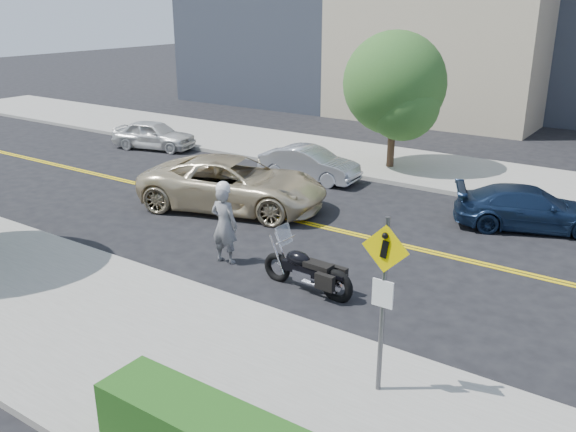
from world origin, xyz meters
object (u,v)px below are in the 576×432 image
(parked_car_blue, at_px, (529,208))
(motorcyclist, at_px, (224,223))
(motorcycle, at_px, (307,261))
(suv, at_px, (234,184))
(parked_car_silver, at_px, (309,164))
(parked_car_white, at_px, (154,135))
(pedestrian_sign, at_px, (383,290))

(parked_car_blue, bearing_deg, motorcyclist, 117.33)
(motorcycle, height_order, suv, suv)
(motorcyclist, distance_m, parked_car_blue, 8.77)
(motorcyclist, relative_size, suv, 0.36)
(parked_car_silver, bearing_deg, suv, 172.92)
(motorcyclist, height_order, parked_car_white, motorcyclist)
(parked_car_blue, bearing_deg, parked_car_white, 63.62)
(pedestrian_sign, distance_m, suv, 10.23)
(motorcycle, bearing_deg, suv, 147.59)
(motorcyclist, bearing_deg, parked_car_blue, -135.81)
(pedestrian_sign, bearing_deg, suv, 142.56)
(motorcycle, xyz_separation_m, parked_car_silver, (-4.75, 7.53, -0.10))
(suv, height_order, parked_car_blue, suv)
(parked_car_silver, bearing_deg, motorcycle, -151.58)
(pedestrian_sign, relative_size, parked_car_blue, 0.72)
(parked_car_blue, bearing_deg, motorcycle, 133.07)
(motorcyclist, xyz_separation_m, suv, (-2.46, 3.36, -0.24))
(parked_car_silver, xyz_separation_m, parked_car_blue, (7.82, -0.63, -0.00))
(parked_car_white, bearing_deg, motorcyclist, -140.64)
(pedestrian_sign, height_order, parked_car_silver, pedestrian_sign)
(parked_car_silver, relative_size, parked_car_blue, 0.89)
(motorcycle, relative_size, parked_car_silver, 0.63)
(parked_car_blue, bearing_deg, pedestrian_sign, 157.15)
(suv, height_order, parked_car_silver, suv)
(motorcyclist, xyz_separation_m, parked_car_blue, (5.59, 6.74, -0.44))
(parked_car_silver, bearing_deg, parked_car_white, 83.93)
(suv, relative_size, parked_car_white, 1.58)
(parked_car_silver, height_order, parked_car_blue, parked_car_silver)
(parked_car_white, height_order, parked_car_blue, parked_car_white)
(motorcyclist, bearing_deg, suv, -59.93)
(motorcyclist, height_order, parked_car_blue, motorcyclist)
(suv, xyz_separation_m, parked_car_white, (-8.05, 4.34, -0.18))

